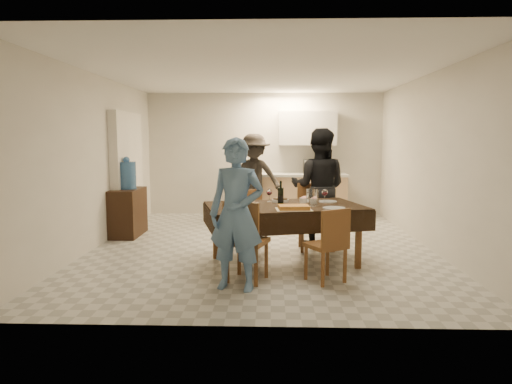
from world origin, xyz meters
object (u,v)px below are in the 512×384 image
water_pitcher (312,197)px  savoury_tart (294,207)px  wine_bottle (281,193)px  water_jug (127,175)px  person_kitchen (254,177)px  dining_table (284,208)px  person_far (319,187)px  person_near (236,214)px  microwave (317,167)px  console (128,212)px

water_pitcher → savoury_tart: bearing=-127.1°
water_pitcher → savoury_tart: (-0.25, -0.33, -0.08)m
water_pitcher → wine_bottle: bearing=166.0°
water_jug → person_kitchen: bearing=35.9°
water_jug → wine_bottle: size_ratio=1.46×
savoury_tart → person_kitchen: bearing=99.9°
dining_table → person_far: person_far is taller
person_near → savoury_tart: bearing=58.8°
person_far → person_kitchen: bearing=-51.0°
savoury_tart → person_kitchen: size_ratio=0.25×
dining_table → person_near: bearing=-131.9°
dining_table → savoury_tart: 0.40m
person_near → microwave: bearing=87.0°
person_near → water_jug: bearing=139.9°
savoury_tart → console: bearing=142.9°
person_near → person_kitchen: (0.03, 4.22, 0.04)m
wine_bottle → person_far: size_ratio=0.17×
console → person_far: (3.15, -0.61, 0.50)m
console → water_pitcher: water_pitcher is taller
dining_table → person_near: (-0.55, -1.05, 0.09)m
dining_table → water_jug: size_ratio=4.83×
wine_bottle → person_far: (0.60, 1.00, -0.04)m
console → person_near: person_near is taller
water_jug → savoury_tart: bearing=-37.1°
console → person_kitchen: person_kitchen is taller
person_near → person_kitchen: 4.22m
dining_table → console: 3.10m
console → person_kitchen: bearing=35.9°
savoury_tart → person_far: bearing=72.5°
water_jug → person_far: 3.21m
savoury_tart → microwave: microwave is taller
dining_table → person_near: person_near is taller
water_pitcher → person_far: 1.12m
microwave → person_kitchen: size_ratio=0.31×
wine_bottle → savoury_tart: 0.47m
person_kitchen → person_near: bearing=-90.5°
person_far → person_near: bearing=74.6°
water_pitcher → person_far: (0.20, 1.10, 0.01)m
wine_bottle → savoury_tart: wine_bottle is taller
person_near → person_far: 2.37m
console → microwave: microwave is taller
console → microwave: (3.38, 1.95, 0.66)m
water_jug → person_kitchen: (2.08, 1.50, -0.16)m
console → wine_bottle: size_ratio=2.74×
water_jug → water_pitcher: water_jug is taller
water_pitcher → person_kitchen: person_kitchen is taller
wine_bottle → microwave: microwave is taller
water_jug → microwave: bearing=30.1°
water_pitcher → savoury_tart: size_ratio=0.52×
wine_bottle → person_near: (-0.50, -1.10, -0.10)m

